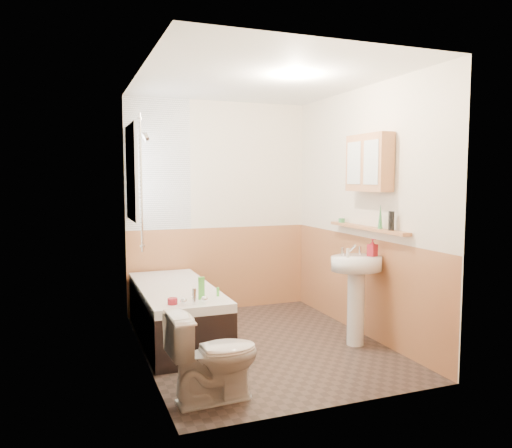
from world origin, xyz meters
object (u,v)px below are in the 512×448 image
object	(u,v)px
medicine_cabinet	(369,163)
sink	(356,282)
toilet	(214,356)
pine_shelf	(367,228)
bathtub	(176,311)

from	to	relation	value
medicine_cabinet	sink	bearing A→B (deg)	-152.29
toilet	medicine_cabinet	distance (m)	2.39
pine_shelf	medicine_cabinet	size ratio (longest dim) A/B	2.07
toilet	bathtub	bearing A→B (deg)	-4.45
sink	pine_shelf	world-z (taller)	pine_shelf
sink	pine_shelf	distance (m)	0.55
bathtub	toilet	bearing A→B (deg)	-91.17
bathtub	toilet	world-z (taller)	bathtub
bathtub	sink	size ratio (longest dim) A/B	1.80
toilet	sink	bearing A→B (deg)	-70.28
sink	medicine_cabinet	size ratio (longest dim) A/B	1.59
medicine_cabinet	pine_shelf	bearing A→B (deg)	62.56
bathtub	pine_shelf	bearing A→B (deg)	-19.98
sink	medicine_cabinet	distance (m)	1.15
toilet	medicine_cabinet	xyz separation A→B (m)	(1.77, 0.77, 1.41)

